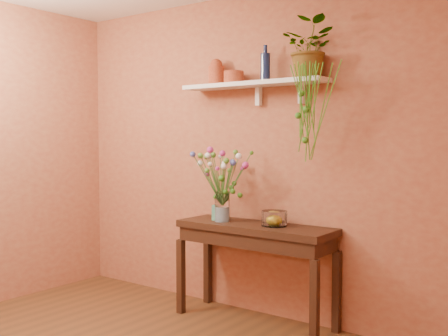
# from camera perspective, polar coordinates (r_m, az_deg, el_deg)

# --- Properties ---
(room) EXTENTS (4.04, 4.04, 2.70)m
(room) POSITION_cam_1_polar(r_m,az_deg,el_deg) (3.08, -17.49, 0.56)
(room) COLOR #573218
(room) RESTS_ON ground
(sideboard) EXTENTS (1.31, 0.42, 0.80)m
(sideboard) POSITION_cam_1_polar(r_m,az_deg,el_deg) (4.35, 3.29, -7.46)
(sideboard) COLOR #321C12
(sideboard) RESTS_ON ground
(wall_shelf) EXTENTS (1.30, 0.24, 0.19)m
(wall_shelf) POSITION_cam_1_polar(r_m,az_deg,el_deg) (4.43, 3.18, 8.79)
(wall_shelf) COLOR white
(wall_shelf) RESTS_ON room
(terracotta_jug) EXTENTS (0.15, 0.15, 0.23)m
(terracotta_jug) POSITION_cam_1_polar(r_m,az_deg,el_deg) (4.69, -0.83, 10.08)
(terracotta_jug) COLOR #B25133
(terracotta_jug) RESTS_ON wall_shelf
(terracotta_pot) EXTENTS (0.20, 0.20, 0.10)m
(terracotta_pot) POSITION_cam_1_polar(r_m,az_deg,el_deg) (4.53, 1.03, 9.59)
(terracotta_pot) COLOR #B25133
(terracotta_pot) RESTS_ON wall_shelf
(blue_bottle) EXTENTS (0.09, 0.09, 0.29)m
(blue_bottle) POSITION_cam_1_polar(r_m,az_deg,el_deg) (4.39, 4.40, 10.66)
(blue_bottle) COLOR #141F46
(blue_bottle) RESTS_ON wall_shelf
(spider_plant) EXTENTS (0.42, 0.37, 0.44)m
(spider_plant) POSITION_cam_1_polar(r_m,az_deg,el_deg) (4.20, 9.15, 12.39)
(spider_plant) COLOR #36761B
(spider_plant) RESTS_ON wall_shelf
(plant_fronds) EXTENTS (0.43, 0.28, 0.72)m
(plant_fronds) POSITION_cam_1_polar(r_m,az_deg,el_deg) (4.00, 8.72, 6.26)
(plant_fronds) COLOR #36761B
(plant_fronds) RESTS_ON wall_shelf
(glass_vase) EXTENTS (0.12, 0.12, 0.25)m
(glass_vase) POSITION_cam_1_polar(r_m,az_deg,el_deg) (4.44, -0.18, -4.33)
(glass_vase) COLOR white
(glass_vase) RESTS_ON sideboard
(bouquet) EXTENTS (0.46, 0.44, 0.49)m
(bouquet) POSITION_cam_1_polar(r_m,az_deg,el_deg) (4.40, -0.15, -0.03)
(bouquet) COLOR #386B28
(bouquet) RESTS_ON glass_vase
(glass_bowl) EXTENTS (0.20, 0.20, 0.12)m
(glass_bowl) POSITION_cam_1_polar(r_m,az_deg,el_deg) (4.24, 5.36, -5.40)
(glass_bowl) COLOR white
(glass_bowl) RESTS_ON sideboard
(lemon) EXTENTS (0.08, 0.08, 0.08)m
(lemon) POSITION_cam_1_polar(r_m,az_deg,el_deg) (4.24, 5.35, -5.50)
(lemon) COLOR yellow
(lemon) RESTS_ON glass_bowl
(carton) EXTENTS (0.07, 0.06, 0.13)m
(carton) POSITION_cam_1_polar(r_m,az_deg,el_deg) (4.51, -0.81, -4.76)
(carton) COLOR #326D7C
(carton) RESTS_ON sideboard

